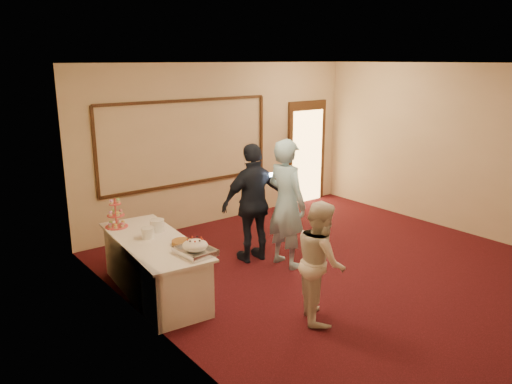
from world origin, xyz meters
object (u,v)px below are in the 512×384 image
cupcake_stand (116,216)px  plate_stack_a (148,233)px  tart (182,243)px  man (286,204)px  pavlova_tray (195,248)px  plate_stack_b (157,225)px  guest (254,203)px  woman (321,261)px  buffet_table (155,267)px

cupcake_stand → plate_stack_a: size_ratio=2.58×
cupcake_stand → plate_stack_a: cupcake_stand is taller
tart → man: size_ratio=0.15×
plate_stack_a → pavlova_tray: bearing=-76.6°
pavlova_tray → plate_stack_b: pavlova_tray is taller
guest → man: bearing=125.8°
plate_stack_a → tart: (0.23, -0.48, -0.05)m
man → woman: 1.66m
pavlova_tray → tart: pavlova_tray is taller
plate_stack_a → man: (2.05, -0.42, 0.13)m
buffet_table → guest: 1.86m
cupcake_stand → guest: bearing=-18.5°
pavlova_tray → cupcake_stand: bearing=102.7°
pavlova_tray → man: bearing=13.2°
tart → guest: guest is taller
man → guest: size_ratio=1.06×
buffet_table → man: 2.14m
plate_stack_a → plate_stack_b: (0.22, 0.18, 0.01)m
pavlova_tray → woman: 1.52m
buffet_table → guest: bearing=4.3°
cupcake_stand → plate_stack_a: 0.71m
pavlova_tray → buffet_table: bearing=103.3°
buffet_table → man: (2.03, -0.33, 0.59)m
plate_stack_b → man: size_ratio=0.10×
tart → woman: size_ratio=0.20×
tart → guest: bearing=18.4°
plate_stack_b → man: 1.93m
plate_stack_b → man: bearing=-18.2°
pavlova_tray → plate_stack_a: bearing=103.4°
plate_stack_b → tart: size_ratio=0.68×
tart → guest: 1.66m
pavlova_tray → woman: (1.10, -1.03, -0.12)m
buffet_table → guest: guest is taller
plate_stack_a → guest: (1.80, 0.04, 0.08)m
cupcake_stand → man: size_ratio=0.23×
man → buffet_table: bearing=76.9°
plate_stack_a → man: man is taller
buffet_table → woman: 2.23m
pavlova_tray → tart: bearing=86.0°
pavlova_tray → tart: size_ratio=1.85×
pavlova_tray → guest: size_ratio=0.30×
pavlova_tray → cupcake_stand: 1.59m
man → woman: (-0.74, -1.47, -0.24)m
plate_stack_a → guest: bearing=1.3°
pavlova_tray → woman: bearing=-43.1°
pavlova_tray → tart: (0.03, 0.38, -0.05)m
pavlova_tray → plate_stack_a: (-0.20, 0.86, -0.01)m
buffet_table → guest: (1.77, 0.13, 0.53)m
man → woman: bearing=149.3°
cupcake_stand → woman: size_ratio=0.31×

